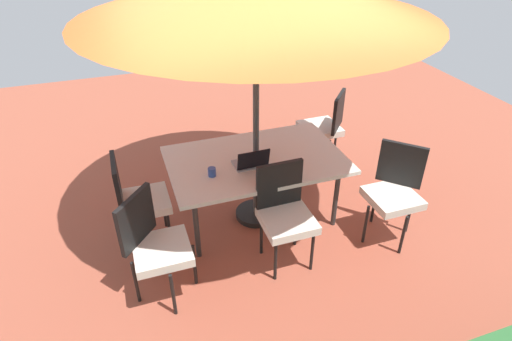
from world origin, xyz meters
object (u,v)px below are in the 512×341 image
chair_north (285,211)px  chair_east (137,198)px  chair_northwest (395,189)px  chair_northeast (155,243)px  cup (212,172)px  chair_southwest (325,125)px  dining_table (256,162)px  laptop (251,162)px

chair_north → chair_east: same height
chair_east → chair_northwest: bearing=-105.5°
chair_northeast → cup: (-0.63, -0.55, 0.22)m
chair_east → chair_southwest: bearing=-71.1°
dining_table → chair_northeast: (1.13, 0.72, -0.13)m
dining_table → chair_east: size_ratio=1.79×
chair_northeast → cup: 0.87m
chair_north → cup: 0.77m
chair_northeast → chair_southwest: bearing=-16.4°
dining_table → chair_east: chair_east is taller
chair_northeast → chair_east: (0.07, -0.69, 0.00)m
chair_northeast → chair_north: (-1.17, -0.04, 0.00)m
chair_east → cup: 0.75m
chair_north → chair_northwest: size_ratio=1.00×
chair_north → chair_east: bearing=151.6°
chair_northeast → laptop: bearing=-19.4°
chair_northwest → laptop: 1.42m
laptop → cup: size_ratio=3.83×
chair_north → chair_northwest: (-1.14, 0.03, 0.00)m
chair_northwest → laptop: (1.28, -0.58, 0.23)m
dining_table → chair_north: chair_north is taller
laptop → chair_southwest: bearing=-145.9°
chair_northeast → cup: chair_northeast is taller
chair_east → cup: (-0.71, 0.14, 0.22)m
chair_northeast → chair_northwest: (-2.31, -0.01, 0.00)m
cup → chair_southwest: bearing=-150.9°
chair_northwest → chair_north: bearing=-136.2°
cup → laptop: bearing=-174.4°
laptop → cup: bearing=4.6°
chair_east → laptop: 1.13m
chair_northwest → cup: (1.68, -0.54, 0.22)m
chair_northwest → laptop: chair_northwest is taller
dining_table → chair_northeast: size_ratio=1.79×
chair_northwest → chair_northeast: bearing=-134.5°
chair_northeast → chair_north: 1.17m
chair_east → chair_southwest: 2.50m
chair_north → laptop: chair_north is taller
dining_table → chair_northeast: 1.34m
chair_east → cup: size_ratio=11.58×
chair_northwest → cup: 1.78m
chair_northwest → chair_east: bearing=-150.7°
chair_northeast → chair_northwest: same height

